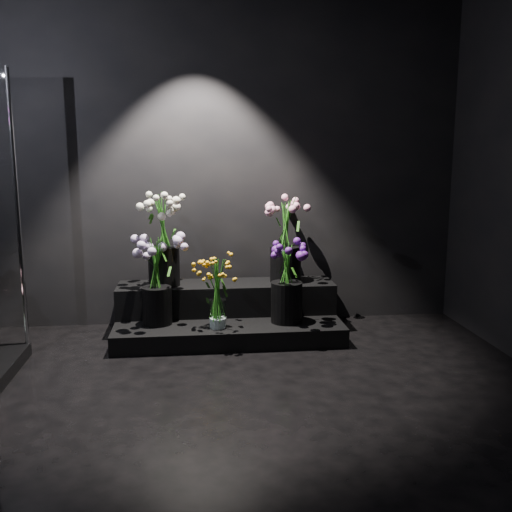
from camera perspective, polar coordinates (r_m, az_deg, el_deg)
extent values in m
plane|color=black|center=(3.16, -1.17, -17.00)|extent=(4.00, 4.00, 0.00)
plane|color=black|center=(4.80, -3.41, 9.77)|extent=(4.00, 0.00, 4.00)
plane|color=black|center=(0.83, 11.10, 6.51)|extent=(4.00, 0.00, 4.00)
cube|color=black|center=(4.57, -2.80, -7.16)|extent=(1.76, 0.78, 0.15)
cube|color=black|center=(4.70, -2.97, -4.17)|extent=(1.76, 0.39, 0.24)
cylinder|color=white|center=(4.29, -3.85, -5.79)|extent=(0.13, 0.13, 0.22)
cylinder|color=black|center=(4.44, -9.87, -4.90)|extent=(0.23, 0.23, 0.29)
cylinder|color=black|center=(4.43, 3.07, -4.63)|extent=(0.24, 0.24, 0.32)
cylinder|color=black|center=(4.61, -9.18, -0.99)|extent=(0.25, 0.25, 0.32)
cylinder|color=black|center=(4.70, 2.97, -0.80)|extent=(0.26, 0.26, 0.30)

